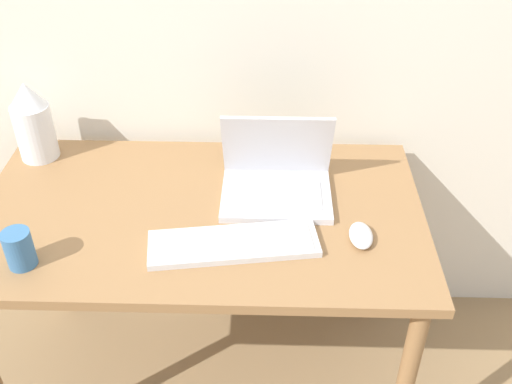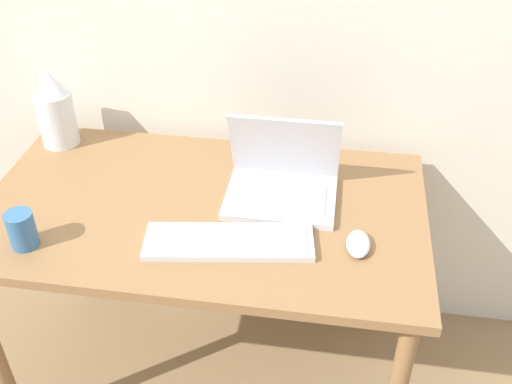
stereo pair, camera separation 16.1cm
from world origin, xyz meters
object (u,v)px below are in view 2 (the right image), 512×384
mouse (358,244)px  mug (22,230)px  keyboard (229,242)px  vase (55,109)px  laptop (282,179)px

mouse → mug: (-0.87, -0.12, 0.04)m
keyboard → vase: 0.78m
laptop → mug: 0.72m
laptop → mug: bearing=-153.1°
laptop → keyboard: size_ratio=0.69×
mouse → laptop: bearing=137.8°
vase → mouse: bearing=-21.3°
keyboard → vase: vase is taller
laptop → vase: bearing=166.7°
laptop → keyboard: 0.27m
mouse → mug: size_ratio=1.07×
keyboard → mug: (-0.53, -0.08, 0.04)m
keyboard → mug: mug is taller
mug → keyboard: bearing=8.8°
keyboard → mug: size_ratio=4.52×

